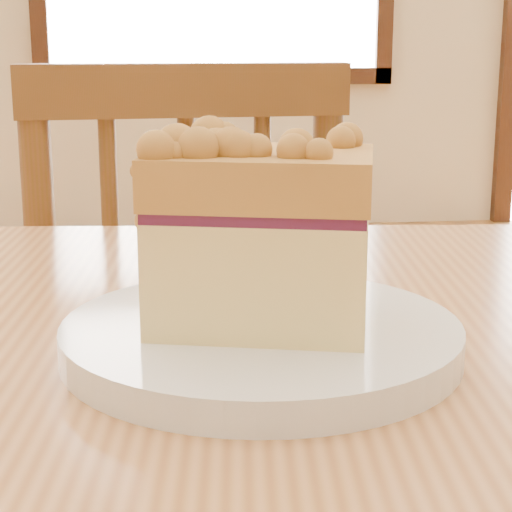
{
  "coord_description": "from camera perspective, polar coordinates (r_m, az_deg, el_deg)",
  "views": [
    {
      "loc": [
        0.03,
        -0.47,
        0.94
      ],
      "look_at": [
        0.09,
        0.07,
        0.8
      ],
      "focal_mm": 62.0,
      "sensor_mm": 36.0,
      "label": 1
    }
  ],
  "objects": [
    {
      "name": "cafe_chair_main",
      "position": [
        1.25,
        -5.02,
        -8.35
      ],
      "size": [
        0.45,
        0.45,
        0.92
      ],
      "rotation": [
        0.0,
        0.0,
        3.23
      ],
      "color": "brown",
      "rests_on": "ground"
    },
    {
      "name": "plate",
      "position": [
        0.54,
        0.33,
        -5.38
      ],
      "size": [
        0.24,
        0.24,
        0.02
      ],
      "color": "white",
      "rests_on": "cafe_table_main"
    },
    {
      "name": "cake_slice",
      "position": [
        0.52,
        0.28,
        1.88
      ],
      "size": [
        0.15,
        0.12,
        0.12
      ],
      "rotation": [
        0.0,
        0.0,
        -0.24
      ],
      "color": "#F0E188",
      "rests_on": "plate"
    }
  ]
}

